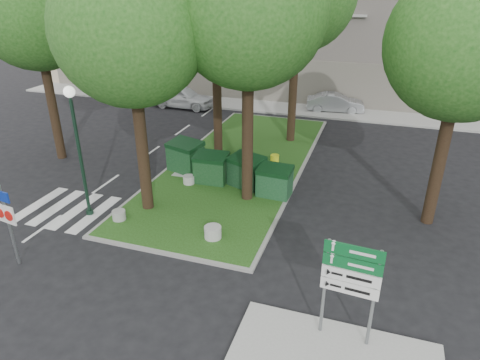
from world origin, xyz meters
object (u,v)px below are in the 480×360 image
at_px(tree_street_right, 471,27).
at_px(directional_sign, 351,278).
at_px(dumpster_c, 246,171).
at_px(dumpster_d, 274,181).
at_px(dumpster_b, 211,168).
at_px(bollard_mid, 189,180).
at_px(traffic_sign_pole, 7,215).
at_px(dumpster_a, 185,156).
at_px(car_silver, 335,103).
at_px(car_white, 183,97).
at_px(bollard_right, 213,232).
at_px(tree_median_mid, 217,12).
at_px(bollard_left, 119,215).
at_px(tree_median_near_left, 132,14).
at_px(street_lamp, 77,138).
at_px(litter_bin, 275,162).

height_order(tree_street_right, directional_sign, tree_street_right).
xyz_separation_m(dumpster_c, directional_sign, (4.99, -7.61, 1.17)).
bearing_deg(dumpster_d, dumpster_b, 175.63).
bearing_deg(tree_street_right, bollard_mid, -179.66).
height_order(traffic_sign_pole, directional_sign, directional_sign).
bearing_deg(dumpster_a, dumpster_c, 6.75).
bearing_deg(car_silver, car_white, 94.95).
bearing_deg(bollard_right, traffic_sign_pole, -149.29).
relative_size(tree_median_mid, dumpster_d, 6.82).
height_order(dumpster_a, dumpster_c, dumpster_a).
bearing_deg(directional_sign, bollard_left, 163.73).
xyz_separation_m(tree_median_near_left, tree_median_mid, (0.50, 6.50, -0.34)).
xyz_separation_m(bollard_left, directional_sign, (8.65, -3.30, 1.66)).
relative_size(dumpster_c, street_lamp, 0.35).
bearing_deg(dumpster_d, tree_median_near_left, -146.51).
bearing_deg(tree_median_mid, dumpster_d, -45.33).
xyz_separation_m(car_white, car_silver, (10.46, 2.28, -0.13)).
bearing_deg(tree_street_right, directional_sign, -109.39).
distance_m(dumpster_a, dumpster_c, 3.27).
xyz_separation_m(tree_median_near_left, dumpster_b, (1.42, 2.96, -6.55)).
bearing_deg(directional_sign, tree_median_mid, 128.79).
distance_m(tree_median_near_left, dumpster_c, 7.82).
relative_size(traffic_sign_pole, car_silver, 0.73).
height_order(tree_street_right, traffic_sign_pole, tree_street_right).
bearing_deg(dumpster_d, bollard_left, -139.48).
height_order(street_lamp, directional_sign, street_lamp).
bearing_deg(car_silver, dumpster_a, 149.43).
distance_m(street_lamp, traffic_sign_pole, 3.72).
relative_size(tree_street_right, directional_sign, 3.64).
bearing_deg(bollard_right, dumpster_b, 112.40).
bearing_deg(directional_sign, litter_bin, 118.21).
bearing_deg(dumpster_c, dumpster_b, -155.51).
relative_size(bollard_right, litter_bin, 0.84).
height_order(dumpster_c, bollard_mid, dumpster_c).
relative_size(dumpster_d, car_white, 0.33).
relative_size(dumpster_c, dumpster_d, 1.21).
height_order(dumpster_b, directional_sign, directional_sign).
distance_m(bollard_right, car_white, 17.52).
height_order(tree_median_near_left, traffic_sign_pole, tree_median_near_left).
relative_size(dumpster_c, directional_sign, 0.64).
height_order(tree_median_mid, traffic_sign_pole, tree_median_mid).
distance_m(bollard_left, car_white, 15.99).
bearing_deg(bollard_left, tree_median_near_left, 63.14).
bearing_deg(bollard_right, dumpster_a, 123.76).
distance_m(tree_median_mid, dumpster_c, 7.52).
distance_m(tree_street_right, dumpster_b, 11.01).
distance_m(bollard_right, litter_bin, 6.52).
bearing_deg(litter_bin, bollard_right, -95.05).
distance_m(dumpster_b, street_lamp, 5.88).
bearing_deg(bollard_mid, dumpster_c, 13.94).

